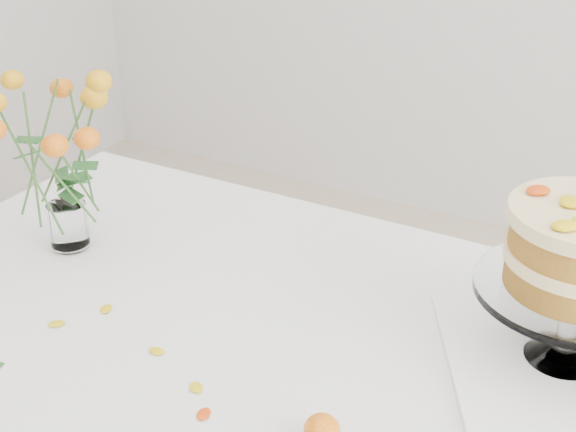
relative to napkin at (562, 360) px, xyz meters
name	(u,v)px	position (x,y,z in m)	size (l,w,h in m)	color
table	(261,384)	(-0.41, -0.17, -0.09)	(1.43, 0.93, 0.76)	tan
napkin	(562,360)	(0.00, 0.00, 0.00)	(0.33, 0.33, 0.01)	white
rose_vase	(57,142)	(-0.86, -0.09, 0.20)	(0.26, 0.26, 0.35)	white
loose_rose_far	(322,430)	(-0.23, -0.32, 0.01)	(0.08, 0.05, 0.04)	#C53909
stray_petal_a	(157,351)	(-0.53, -0.27, 0.00)	(0.03, 0.02, 0.00)	#E0BC0E
stray_petal_b	(196,388)	(-0.43, -0.31, 0.00)	(0.03, 0.02, 0.00)	#E0BC0E
stray_petal_c	(204,414)	(-0.39, -0.35, 0.00)	(0.03, 0.02, 0.00)	#E0BC0E
stray_petal_d	(106,309)	(-0.67, -0.22, 0.00)	(0.03, 0.02, 0.00)	#E0BC0E
stray_petal_e	(57,324)	(-0.71, -0.29, 0.00)	(0.03, 0.02, 0.00)	#E0BC0E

